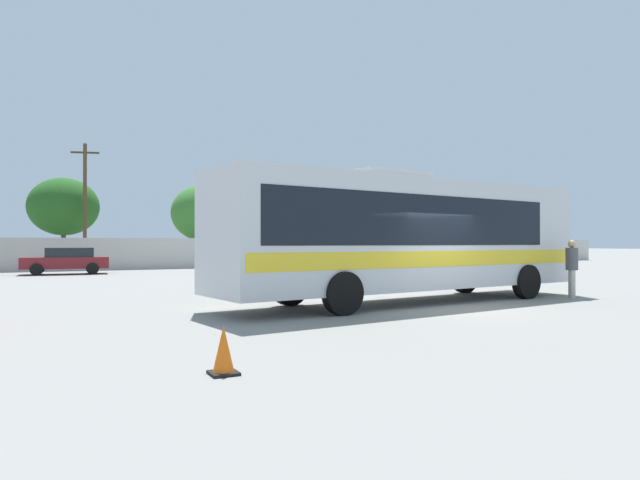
# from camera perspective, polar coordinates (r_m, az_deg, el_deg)

# --- Properties ---
(ground_plane) EXTENTS (300.00, 300.00, 0.00)m
(ground_plane) POSITION_cam_1_polar(r_m,az_deg,el_deg) (23.61, -2.77, -4.46)
(ground_plane) COLOR gray
(perimeter_wall) EXTENTS (80.00, 0.30, 2.04)m
(perimeter_wall) POSITION_cam_1_polar(r_m,az_deg,el_deg) (38.93, -12.71, -1.32)
(perimeter_wall) COLOR beige
(perimeter_wall) RESTS_ON ground_plane
(coach_bus_silver_yellow) EXTENTS (12.26, 3.98, 3.70)m
(coach_bus_silver_yellow) POSITION_cam_1_polar(r_m,az_deg,el_deg) (16.16, 8.79, 0.63)
(coach_bus_silver_yellow) COLOR silver
(coach_bus_silver_yellow) RESTS_ON ground_plane
(attendant_by_bus_door) EXTENTS (0.51, 0.51, 1.80)m
(attendant_by_bus_door) POSITION_cam_1_polar(r_m,az_deg,el_deg) (18.92, 24.35, -2.38)
(attendant_by_bus_door) COLOR #B7B2A8
(attendant_by_bus_door) RESTS_ON ground_plane
(parked_car_second_maroon) EXTENTS (4.49, 2.19, 1.45)m
(parked_car_second_maroon) POSITION_cam_1_polar(r_m,az_deg,el_deg) (33.56, -24.49, -1.89)
(parked_car_second_maroon) COLOR maroon
(parked_car_second_maroon) RESTS_ON ground_plane
(utility_pole_near) EXTENTS (1.77, 0.60, 8.36)m
(utility_pole_near) POSITION_cam_1_polar(r_m,az_deg,el_deg) (40.45, -22.90, 3.47)
(utility_pole_near) COLOR #4C3823
(utility_pole_near) RESTS_ON ground_plane
(roadside_tree_midleft) EXTENTS (4.76, 4.76, 6.30)m
(roadside_tree_midleft) POSITION_cam_1_polar(r_m,az_deg,el_deg) (43.20, -24.73, 3.10)
(roadside_tree_midleft) COLOR brown
(roadside_tree_midleft) RESTS_ON ground_plane
(roadside_tree_midright) EXTENTS (5.35, 5.35, 6.39)m
(roadside_tree_midright) POSITION_cam_1_polar(r_m,az_deg,el_deg) (45.32, -11.65, 2.73)
(roadside_tree_midright) COLOR brown
(roadside_tree_midright) RESTS_ON ground_plane
(roadside_tree_right) EXTENTS (5.02, 5.02, 7.69)m
(roadside_tree_right) POSITION_cam_1_polar(r_m,az_deg,el_deg) (44.38, -2.27, 4.64)
(roadside_tree_right) COLOR brown
(roadside_tree_right) RESTS_ON ground_plane
(traffic_cone_on_apron) EXTENTS (0.36, 0.36, 0.64)m
(traffic_cone_on_apron) POSITION_cam_1_polar(r_m,az_deg,el_deg) (7.48, -9.83, -11.10)
(traffic_cone_on_apron) COLOR black
(traffic_cone_on_apron) RESTS_ON ground_plane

